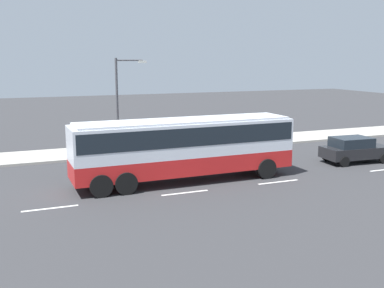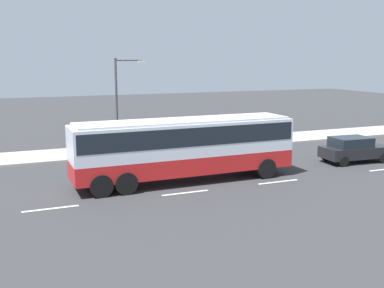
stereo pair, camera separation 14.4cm
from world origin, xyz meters
The scene contains 8 objects.
ground_plane centered at (0.00, 0.00, 0.00)m, with size 120.00×120.00×0.00m, color #333335.
sidewalk_curb centered at (0.00, 9.06, 0.07)m, with size 80.00×4.00×0.15m, color #A8A399.
lane_centreline centered at (4.43, -2.04, 0.00)m, with size 47.09×0.16×0.01m.
coach_bus centered at (1.77, -0.01, 2.06)m, with size 11.84×2.76×3.31m.
car_black_sedan centered at (13.28, 0.23, 0.84)m, with size 4.33×2.16×1.60m.
pedestrian_near_curb centered at (-3.12, 8.33, 1.15)m, with size 0.32×0.32×1.73m.
pedestrian_at_crossing centered at (-1.78, 8.91, 1.19)m, with size 0.32×0.32×1.78m.
street_lamp centered at (0.17, 7.35, 3.86)m, with size 2.08×0.24×6.33m.
Camera 1 is at (-6.77, -22.09, 6.41)m, focal length 42.95 mm.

